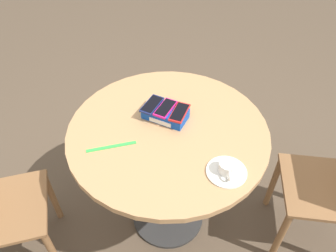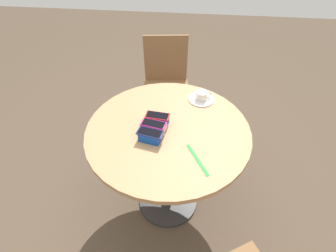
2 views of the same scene
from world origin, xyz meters
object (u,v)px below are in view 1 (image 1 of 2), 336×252
(phone_navy, at_px, (152,105))
(saucer, at_px, (226,172))
(phone_box, at_px, (165,114))
(round_table, at_px, (168,149))
(lanyard_strap, at_px, (111,147))
(phone_magenta, at_px, (165,108))
(coffee_cup, at_px, (227,168))
(phone_red, at_px, (180,112))

(phone_navy, height_order, saucer, phone_navy)
(phone_box, distance_m, saucer, 0.42)
(phone_box, distance_m, phone_navy, 0.08)
(round_table, distance_m, lanyard_strap, 0.30)
(lanyard_strap, bearing_deg, saucer, -1.33)
(phone_magenta, relative_size, coffee_cup, 1.49)
(round_table, xyz_separation_m, coffee_cup, (0.30, -0.19, 0.17))
(phone_box, distance_m, phone_red, 0.08)
(round_table, bearing_deg, phone_magenta, 113.35)
(phone_box, relative_size, coffee_cup, 2.26)
(phone_box, xyz_separation_m, lanyard_strap, (-0.18, -0.24, -0.02))
(phone_box, distance_m, coffee_cup, 0.42)
(phone_red, bearing_deg, saucer, -43.94)
(saucer, bearing_deg, phone_box, 141.97)
(lanyard_strap, bearing_deg, phone_magenta, 54.31)
(round_table, distance_m, phone_red, 0.21)
(phone_magenta, height_order, phone_red, same)
(coffee_cup, bearing_deg, phone_navy, 145.72)
(phone_box, relative_size, saucer, 1.33)
(phone_red, bearing_deg, phone_magenta, 170.14)
(phone_navy, relative_size, coffee_cup, 1.50)
(phone_box, bearing_deg, phone_navy, 169.97)
(coffee_cup, bearing_deg, lanyard_strap, 178.38)
(phone_box, relative_size, lanyard_strap, 1.01)
(phone_red, relative_size, lanyard_strap, 0.65)
(coffee_cup, bearing_deg, saucer, 104.98)
(phone_red, xyz_separation_m, lanyard_strap, (-0.25, -0.24, -0.06))
(phone_box, xyz_separation_m, phone_red, (0.07, -0.01, 0.03))
(phone_navy, relative_size, phone_magenta, 1.01)
(phone_navy, xyz_separation_m, coffee_cup, (0.40, -0.27, -0.02))
(lanyard_strap, bearing_deg, round_table, 39.06)
(phone_box, distance_m, phone_magenta, 0.03)
(phone_red, relative_size, saucer, 0.86)
(round_table, height_order, phone_navy, phone_navy)
(phone_navy, relative_size, lanyard_strap, 0.67)
(phone_box, height_order, saucer, phone_box)
(phone_magenta, bearing_deg, lanyard_strap, -125.69)
(phone_magenta, distance_m, coffee_cup, 0.42)
(phone_box, height_order, coffee_cup, coffee_cup)
(phone_box, height_order, lanyard_strap, phone_box)
(round_table, distance_m, coffee_cup, 0.39)
(round_table, xyz_separation_m, saucer, (0.30, -0.18, 0.14))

